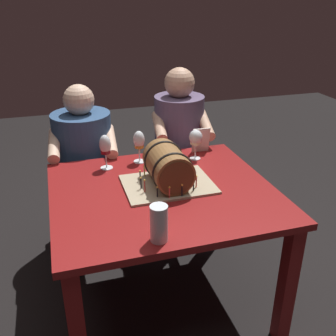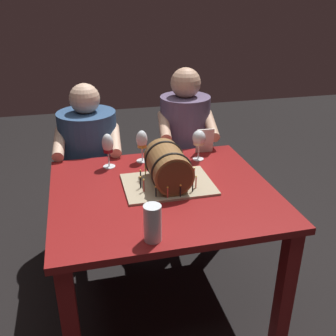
% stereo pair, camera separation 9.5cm
% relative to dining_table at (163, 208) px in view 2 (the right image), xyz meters
% --- Properties ---
extents(ground_plane, '(8.00, 8.00, 0.00)m').
position_rel_dining_table_xyz_m(ground_plane, '(0.00, 0.00, -0.62)').
color(ground_plane, black).
extents(dining_table, '(1.13, 1.00, 0.73)m').
position_rel_dining_table_xyz_m(dining_table, '(0.00, 0.00, 0.00)').
color(dining_table, maroon).
rests_on(dining_table, ground).
extents(barrel_cake, '(0.46, 0.34, 0.22)m').
position_rel_dining_table_xyz_m(barrel_cake, '(0.04, 0.04, 0.21)').
color(barrel_cake, tan).
rests_on(barrel_cake, dining_table).
extents(wine_glass_amber, '(0.07, 0.07, 0.19)m').
position_rel_dining_table_xyz_m(wine_glass_amber, '(-0.04, 0.38, 0.24)').
color(wine_glass_amber, white).
rests_on(wine_glass_amber, dining_table).
extents(wine_glass_red, '(0.07, 0.07, 0.20)m').
position_rel_dining_table_xyz_m(wine_glass_red, '(-0.24, 0.35, 0.24)').
color(wine_glass_red, white).
rests_on(wine_glass_red, dining_table).
extents(wine_glass_white, '(0.08, 0.08, 0.18)m').
position_rel_dining_table_xyz_m(wine_glass_white, '(0.30, 0.33, 0.24)').
color(wine_glass_white, white).
rests_on(wine_glass_white, dining_table).
extents(beer_pint, '(0.07, 0.07, 0.16)m').
position_rel_dining_table_xyz_m(beer_pint, '(-0.14, -0.41, 0.18)').
color(beer_pint, white).
rests_on(beer_pint, dining_table).
extents(menu_card, '(0.11, 0.04, 0.16)m').
position_rel_dining_table_xyz_m(menu_card, '(0.37, 0.41, 0.19)').
color(menu_card, silver).
rests_on(menu_card, dining_table).
extents(person_seated_left, '(0.43, 0.51, 1.13)m').
position_rel_dining_table_xyz_m(person_seated_left, '(-0.33, 0.74, -0.08)').
color(person_seated_left, '#1B2D46').
rests_on(person_seated_left, ground).
extents(person_seated_right, '(0.42, 0.51, 1.20)m').
position_rel_dining_table_xyz_m(person_seated_right, '(0.33, 0.74, -0.06)').
color(person_seated_right, '#372D40').
rests_on(person_seated_right, ground).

